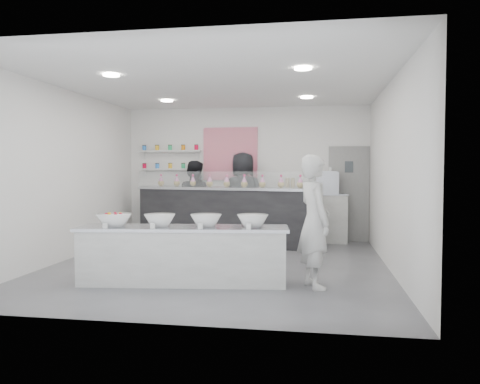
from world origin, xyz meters
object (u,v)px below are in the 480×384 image
Objects in this scene: back_bar at (227,216)px; staff_right at (243,197)px; prep_counter at (183,255)px; espresso_ledge at (314,218)px; espresso_machine at (324,183)px; woman_prep at (314,222)px; staff_left at (194,201)px.

staff_right reaches higher than back_bar.
prep_counter is 4.44m from espresso_ledge.
espresso_machine is at bearing 57.07° from prep_counter.
woman_prep is at bearing 121.94° from staff_right.
staff_left is at bearing -176.43° from espresso_machine.
espresso_ledge is at bearing 180.00° from espresso_machine.
staff_right is (0.30, 0.36, 0.38)m from back_bar.
espresso_machine is 0.31× the size of staff_right.
staff_right is (-1.76, -0.22, -0.32)m from espresso_machine.
espresso_ledge is 4.02m from woman_prep.
staff_left is (-2.69, 3.83, -0.00)m from woman_prep.
prep_counter is at bearing 68.70° from woman_prep.
back_bar is at bearing 5.35° from woman_prep.
staff_right is at bearing -172.05° from espresso_ledge.
staff_right reaches higher than espresso_machine.
staff_left is at bearing -176.15° from espresso_ledge.
staff_left is at bearing 7.73° from staff_right.
staff_left is 0.91× the size of staff_right.
espresso_machine is at bearing -171.56° from staff_left.
espresso_ledge is at bearing -22.79° from woman_prep.
woman_prep reaches higher than back_bar.
espresso_machine is 2.92m from staff_left.
prep_counter is 1.64× the size of staff_left.
prep_counter is at bearing -113.79° from espresso_ledge.
staff_left is at bearing 166.44° from back_bar.
staff_left is at bearing 12.06° from woman_prep.
back_bar is (-0.05, 3.49, 0.21)m from prep_counter.
espresso_machine is 0.34× the size of woman_prep.
prep_counter is 1.48× the size of staff_right.
espresso_machine is (2.00, 4.06, 0.91)m from prep_counter.
espresso_machine is at bearing -25.84° from woman_prep.
espresso_machine is (0.21, 0.00, 0.77)m from espresso_ledge.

